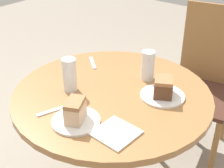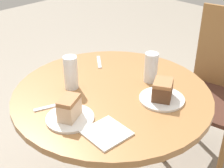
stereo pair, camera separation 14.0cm
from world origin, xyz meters
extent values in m
cylinder|color=#9E6B3D|center=(0.00, 0.00, 0.39)|extent=(0.08, 0.08, 0.72)
cylinder|color=#9E6B3D|center=(0.00, 0.00, 0.76)|extent=(0.91, 0.91, 0.03)
cylinder|color=olive|center=(-0.01, 0.51, 0.21)|extent=(0.04, 0.04, 0.43)
cylinder|color=olive|center=(0.35, 0.58, 0.21)|extent=(0.04, 0.04, 0.43)
cylinder|color=olive|center=(-0.09, 0.91, 0.21)|extent=(0.04, 0.04, 0.43)
cube|color=#47281E|center=(0.13, 0.74, 0.44)|extent=(0.48, 0.52, 0.03)
cube|color=olive|center=(0.09, 0.96, 0.72)|extent=(0.38, 0.09, 0.53)
cylinder|color=white|center=(0.03, -0.27, 0.78)|extent=(0.19, 0.19, 0.01)
cylinder|color=white|center=(0.20, 0.10, 0.78)|extent=(0.20, 0.20, 0.01)
cube|color=beige|center=(0.03, -0.27, 0.82)|extent=(0.10, 0.12, 0.07)
cube|color=#9E6B42|center=(0.03, -0.27, 0.87)|extent=(0.10, 0.11, 0.02)
cube|color=brown|center=(0.20, 0.10, 0.82)|extent=(0.12, 0.13, 0.07)
cube|color=#9E6B42|center=(0.20, 0.10, 0.86)|extent=(0.11, 0.12, 0.02)
cylinder|color=beige|center=(0.06, 0.20, 0.82)|extent=(0.06, 0.06, 0.09)
cylinder|color=white|center=(0.06, 0.20, 0.85)|extent=(0.06, 0.06, 0.14)
cylinder|color=silver|center=(-0.16, -0.10, 0.83)|extent=(0.06, 0.06, 0.10)
cylinder|color=white|center=(-0.16, -0.10, 0.86)|extent=(0.06, 0.06, 0.16)
cube|color=white|center=(0.20, -0.23, 0.78)|extent=(0.16, 0.16, 0.01)
cube|color=silver|center=(-0.09, -0.26, 0.78)|extent=(0.08, 0.17, 0.00)
cube|color=silver|center=(-0.26, 0.17, 0.78)|extent=(0.12, 0.11, 0.00)
camera|label=1|loc=(0.75, -0.96, 1.52)|focal=50.00mm
camera|label=2|loc=(0.85, -0.86, 1.52)|focal=50.00mm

